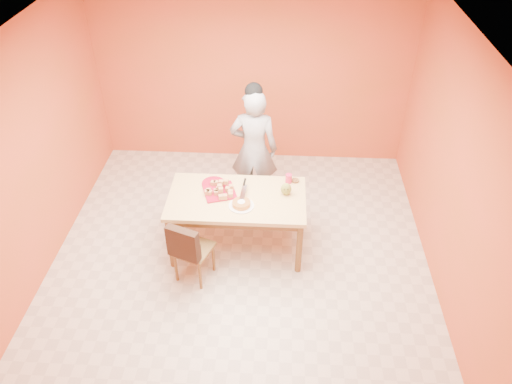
# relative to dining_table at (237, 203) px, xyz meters

# --- Properties ---
(floor) EXTENTS (5.00, 5.00, 0.00)m
(floor) POSITION_rel_dining_table_xyz_m (0.05, -0.40, -0.67)
(floor) COLOR #BCB3A0
(floor) RESTS_ON ground
(ceiling) EXTENTS (5.00, 5.00, 0.00)m
(ceiling) POSITION_rel_dining_table_xyz_m (0.05, -0.40, 2.03)
(ceiling) COLOR silver
(ceiling) RESTS_ON wall_back
(wall_back) EXTENTS (4.50, 0.00, 4.50)m
(wall_back) POSITION_rel_dining_table_xyz_m (0.05, 2.10, 0.68)
(wall_back) COLOR #D44C31
(wall_back) RESTS_ON floor
(wall_left) EXTENTS (0.00, 5.00, 5.00)m
(wall_left) POSITION_rel_dining_table_xyz_m (-2.20, -0.40, 0.68)
(wall_left) COLOR #D44C31
(wall_left) RESTS_ON floor
(wall_right) EXTENTS (0.00, 5.00, 5.00)m
(wall_right) POSITION_rel_dining_table_xyz_m (2.30, -0.40, 0.68)
(wall_right) COLOR #D44C31
(wall_right) RESTS_ON floor
(dining_table) EXTENTS (1.60, 0.90, 0.76)m
(dining_table) POSITION_rel_dining_table_xyz_m (0.00, 0.00, 0.00)
(dining_table) COLOR #E1CA76
(dining_table) RESTS_ON floor
(dining_chair) EXTENTS (0.51, 0.57, 0.85)m
(dining_chair) POSITION_rel_dining_table_xyz_m (-0.45, -0.55, -0.23)
(dining_chair) COLOR brown
(dining_chair) RESTS_ON floor
(pastry_pile) EXTENTS (0.32, 0.32, 0.10)m
(pastry_pile) POSITION_rel_dining_table_xyz_m (-0.21, 0.08, 0.17)
(pastry_pile) COLOR tan
(pastry_pile) RESTS_ON pastry_platter
(person) EXTENTS (0.63, 0.43, 1.70)m
(person) POSITION_rel_dining_table_xyz_m (0.15, 0.90, 0.18)
(person) COLOR #9B9A9D
(person) RESTS_ON floor
(pastry_platter) EXTENTS (0.45, 0.45, 0.02)m
(pastry_platter) POSITION_rel_dining_table_xyz_m (-0.21, 0.08, 0.10)
(pastry_platter) COLOR maroon
(pastry_platter) RESTS_ON dining_table
(red_dinner_plate) EXTENTS (0.33, 0.33, 0.02)m
(red_dinner_plate) POSITION_rel_dining_table_xyz_m (-0.30, 0.24, 0.10)
(red_dinner_plate) COLOR maroon
(red_dinner_plate) RESTS_ON dining_table
(white_cake_plate) EXTENTS (0.36, 0.36, 0.01)m
(white_cake_plate) POSITION_rel_dining_table_xyz_m (0.07, -0.16, 0.10)
(white_cake_plate) COLOR silver
(white_cake_plate) RESTS_ON dining_table
(sponge_cake) EXTENTS (0.21, 0.21, 0.05)m
(sponge_cake) POSITION_rel_dining_table_xyz_m (0.07, -0.16, 0.13)
(sponge_cake) COLOR orange
(sponge_cake) RESTS_ON white_cake_plate
(cake_server) EXTENTS (0.07, 0.28, 0.01)m
(cake_server) POSITION_rel_dining_table_xyz_m (0.08, 0.02, 0.16)
(cake_server) COLOR white
(cake_server) RESTS_ON sponge_cake
(egg_ornament) EXTENTS (0.15, 0.14, 0.16)m
(egg_ornament) POSITION_rel_dining_table_xyz_m (0.57, 0.08, 0.17)
(egg_ornament) COLOR olive
(egg_ornament) RESTS_ON dining_table
(magenta_glass) EXTENTS (0.10, 0.10, 0.11)m
(magenta_glass) POSITION_rel_dining_table_xyz_m (0.60, 0.33, 0.15)
(magenta_glass) COLOR #C81E49
(magenta_glass) RESTS_ON dining_table
(checker_tin) EXTENTS (0.11, 0.11, 0.03)m
(checker_tin) POSITION_rel_dining_table_xyz_m (0.68, 0.35, 0.11)
(checker_tin) COLOR #341F0E
(checker_tin) RESTS_ON dining_table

